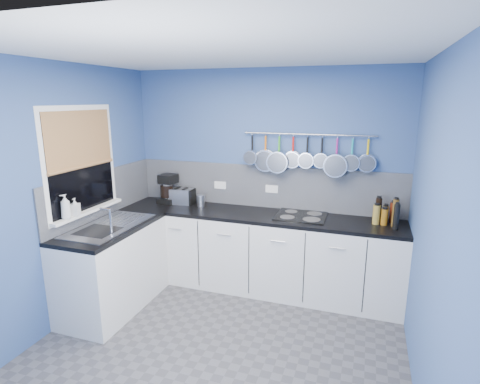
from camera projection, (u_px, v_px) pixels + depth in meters
The scene contains 44 objects.
floor at pixel (219, 348), 3.41m from camera, with size 3.20×3.00×0.02m, color #47474C.
ceiling at pixel (214, 50), 2.81m from camera, with size 3.20×3.00×0.02m, color white.
wall_back at pixel (264, 178), 4.50m from camera, with size 3.20×0.02×2.50m, color #365189.
wall_front at pixel (91, 305), 1.72m from camera, with size 3.20×0.02×2.50m, color #365189.
wall_left at pixel (59, 197), 3.61m from camera, with size 0.02×3.00×2.50m, color #365189.
wall_right at pixel (434, 235), 2.61m from camera, with size 0.02×3.00×2.50m, color #365189.
backsplash_back at pixel (264, 186), 4.50m from camera, with size 3.20×0.02×0.50m, color gray.
backsplash_left at pixel (103, 193), 4.18m from camera, with size 0.02×1.80×0.50m, color gray.
cabinet_run_back at pixel (256, 252), 4.41m from camera, with size 3.20×0.60×0.86m, color silver.
worktop_back at pixel (257, 215), 4.30m from camera, with size 3.20×0.60×0.04m, color black.
cabinet_run_left at pixel (113, 269), 3.98m from camera, with size 0.60×1.20×0.86m, color silver.
worktop_left at pixel (110, 228), 3.88m from camera, with size 0.60×1.20×0.04m, color black.
window_frame at pixel (81, 161), 3.80m from camera, with size 0.01×1.00×1.10m, color white.
window_glass at pixel (82, 161), 3.80m from camera, with size 0.01×0.90×1.00m, color black.
bamboo_blind at pixel (80, 139), 3.75m from camera, with size 0.01×0.90×0.55m, color olive.
window_sill at pixel (88, 211), 3.92m from camera, with size 0.10×0.98×0.03m, color white.
sink_unit at pixel (110, 226), 3.87m from camera, with size 0.50×0.95×0.01m, color silver.
mixer_tap at pixel (111, 221), 3.63m from camera, with size 0.12×0.08×0.26m, color silver, non-canonical shape.
socket_left at pixel (220, 185), 4.67m from camera, with size 0.15×0.01×0.09m, color white.
socket_right at pixel (272, 189), 4.47m from camera, with size 0.15×0.01×0.09m, color white.
pot_rail at pixel (308, 134), 4.16m from camera, with size 0.02×0.02×1.45m, color silver.
soap_bottle_a at pixel (66, 207), 3.59m from camera, with size 0.09×0.09×0.24m, color white.
soap_bottle_b at pixel (75, 207), 3.71m from camera, with size 0.08×0.08×0.17m, color white.
paper_towel at pixel (168, 192), 4.72m from camera, with size 0.12×0.12×0.27m, color white.
coffee_maker at pixel (168, 189), 4.70m from camera, with size 0.20×0.22×0.36m, color black, non-canonical shape.
toaster at pixel (182, 196), 4.68m from camera, with size 0.29×0.17×0.19m, color silver.
canister at pixel (201, 201), 4.57m from camera, with size 0.10×0.10×0.14m, color silver.
hob at pixel (301, 216), 4.19m from camera, with size 0.54×0.48×0.01m, color black.
pan_0 at pixel (252, 148), 4.39m from camera, with size 0.17×0.12×0.36m, color silver, non-canonical shape.
pan_1 at pixel (265, 153), 4.36m from camera, with size 0.25×0.05×0.44m, color silver, non-canonical shape.
pan_2 at pixel (279, 153), 4.31m from camera, with size 0.25×0.12×0.44m, color silver, non-canonical shape.
pan_3 at pixel (293, 151), 4.25m from camera, with size 0.19×0.07×0.38m, color silver, non-canonical shape.
pan_4 at pixel (307, 151), 4.20m from camera, with size 0.18×0.11×0.37m, color silver, non-canonical shape.
pan_5 at pixel (322, 151), 4.15m from camera, with size 0.17×0.09×0.36m, color silver, non-canonical shape.
pan_6 at pixel (336, 156), 4.11m from camera, with size 0.25×0.12×0.44m, color silver, non-canonical shape.
pan_7 at pixel (352, 153), 4.05m from camera, with size 0.18×0.09×0.37m, color silver, non-canonical shape.
pan_8 at pixel (368, 154), 4.00m from camera, with size 0.19×0.07×0.38m, color silver, non-canonical shape.
condiment_0 at pixel (393, 213), 3.95m from camera, with size 0.07×0.07×0.22m, color #4C190C.
condiment_1 at pixel (385, 214), 3.97m from camera, with size 0.06×0.06×0.17m, color brown.
condiment_2 at pixel (378, 210), 3.98m from camera, with size 0.06×0.06×0.26m, color black.
condiment_3 at pixel (395, 213), 3.83m from camera, with size 0.06×0.06×0.28m, color brown.
condiment_4 at pixel (384, 217), 3.89m from camera, with size 0.07×0.07×0.17m, color #8C5914.
condiment_5 at pixel (376, 215), 3.92m from camera, with size 0.07×0.07×0.20m, color olive.
condiment_6 at pixel (396, 217), 3.74m from camera, with size 0.06×0.06×0.26m, color black.
Camera 1 is at (1.13, -2.76, 2.16)m, focal length 28.51 mm.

